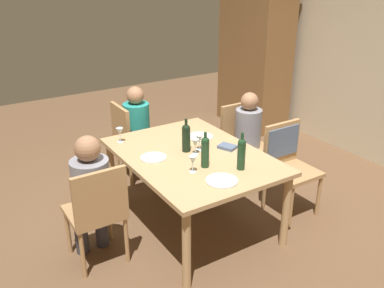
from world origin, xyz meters
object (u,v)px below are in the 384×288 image
object	(u,v)px
armoire_cabinet	(255,55)
wine_bottle_tall_green	(205,151)
chair_far_right	(286,155)
chair_left_end	(131,137)
dinner_plate_guest_right	(200,137)
chair_far_left	(242,139)
dinner_plate_host	(153,158)
dining_table	(192,162)
wine_bottle_dark_red	(241,153)
wine_glass_far	(193,161)
chair_near	(97,209)
wine_glass_near_left	(199,140)
wine_bottle_short_olive	(186,137)
person_man_bearded	(139,126)
wine_glass_near_right	(195,144)
dinner_plate_guest_left	(222,181)
wine_glass_centre	(120,132)
person_woman_host	(91,190)
person_man_guest	(249,133)

from	to	relation	value
armoire_cabinet	wine_bottle_tall_green	world-z (taller)	armoire_cabinet
chair_far_right	chair_left_end	bearing A→B (deg)	-53.52
wine_bottle_tall_green	dinner_plate_guest_right	world-z (taller)	wine_bottle_tall_green
chair_far_left	wine_bottle_tall_green	xyz separation A→B (m)	(0.73, -1.01, 0.37)
dinner_plate_host	dining_table	bearing A→B (deg)	72.73
wine_bottle_dark_red	wine_glass_far	xyz separation A→B (m)	(-0.17, -0.38, -0.04)
chair_near	wine_glass_near_left	xyz separation A→B (m)	(-0.13, 1.07, 0.33)
wine_glass_near_left	chair_far_left	bearing A→B (deg)	115.51
chair_left_end	dinner_plate_guest_right	distance (m)	0.99
wine_bottle_short_olive	dinner_plate_guest_right	xyz separation A→B (m)	(-0.21, 0.29, -0.13)
dinner_plate_host	person_man_bearded	bearing A→B (deg)	161.13
dining_table	wine_glass_near_right	size ratio (longest dim) A/B	10.80
dinner_plate_guest_left	wine_bottle_dark_red	bearing A→B (deg)	109.55
chair_far_left	dinner_plate_host	xyz separation A→B (m)	(0.34, -1.31, 0.23)
wine_glass_near_left	wine_glass_centre	bearing A→B (deg)	-136.07
wine_bottle_short_olive	person_woman_host	bearing A→B (deg)	-86.39
person_man_guest	wine_glass_far	world-z (taller)	person_man_guest
dinner_plate_host	wine_bottle_short_olive	bearing A→B (deg)	86.51
chair_far_left	wine_bottle_tall_green	world-z (taller)	wine_bottle_tall_green
person_man_bearded	person_man_guest	size ratio (longest dim) A/B	1.01
dining_table	chair_left_end	size ratio (longest dim) A/B	1.75
chair_near	wine_glass_far	distance (m)	0.87
wine_glass_near_right	wine_bottle_short_olive	bearing A→B (deg)	-162.91
wine_glass_centre	dinner_plate_guest_right	bearing A→B (deg)	66.63
chair_far_right	wine_glass_near_left	bearing A→B (deg)	-17.90
wine_bottle_tall_green	wine_glass_near_right	size ratio (longest dim) A/B	2.14
chair_near	wine_glass_far	size ratio (longest dim) A/B	6.17
chair_far_left	wine_bottle_short_olive	distance (m)	1.10
wine_bottle_dark_red	wine_glass_centre	size ratio (longest dim) A/B	2.22
chair_far_left	chair_far_right	world-z (taller)	same
person_man_bearded	dinner_plate_host	distance (m)	1.15
wine_bottle_short_olive	wine_glass_centre	xyz separation A→B (m)	(-0.52, -0.44, -0.04)
person_man_bearded	wine_glass_far	world-z (taller)	person_man_bearded
armoire_cabinet	chair_far_left	size ratio (longest dim) A/B	2.37
wine_glass_near_right	person_man_bearded	bearing A→B (deg)	179.89
chair_far_left	person_man_bearded	bearing A→B (deg)	-38.06
chair_left_end	wine_bottle_short_olive	size ratio (longest dim) A/B	2.90
chair_far_left	wine_bottle_short_olive	size ratio (longest dim) A/B	2.90
person_woman_host	wine_glass_far	xyz separation A→B (m)	(0.34, 0.77, 0.20)
person_man_bearded	dinner_plate_guest_right	world-z (taller)	person_man_bearded
chair_far_left	wine_glass_centre	xyz separation A→B (m)	(-0.16, -1.41, 0.33)
wine_glass_near_right	person_man_guest	bearing A→B (deg)	110.75
chair_far_right	person_man_guest	world-z (taller)	person_man_guest
wine_bottle_dark_red	wine_glass_far	world-z (taller)	wine_bottle_dark_red
chair_far_left	dinner_plate_host	bearing A→B (deg)	14.68
chair_left_end	wine_glass_far	bearing A→B (deg)	-3.95
wine_glass_near_left	wine_glass_centre	distance (m)	0.79
dining_table	chair_far_left	world-z (taller)	chair_far_left
dining_table	person_man_guest	distance (m)	1.02
wine_glass_centre	person_man_guest	bearing A→B (deg)	79.01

